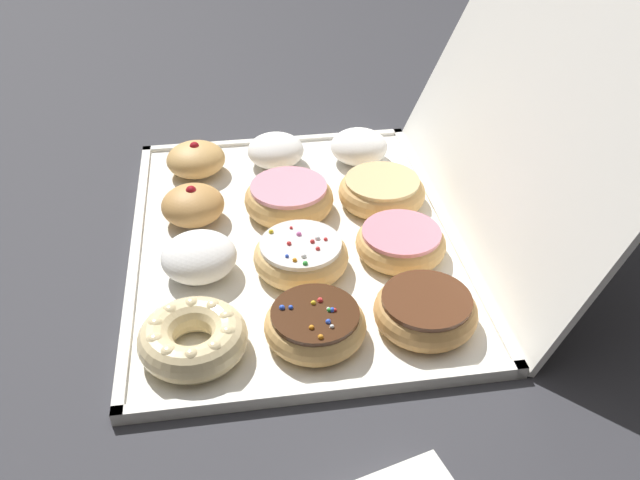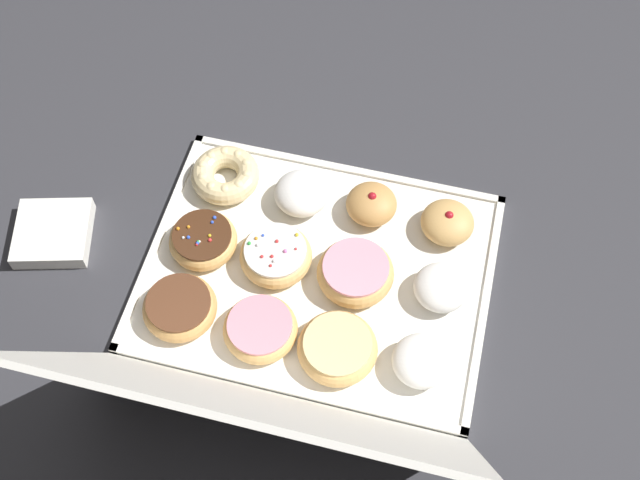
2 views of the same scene
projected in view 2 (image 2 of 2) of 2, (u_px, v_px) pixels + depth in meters
name	position (u px, v px, depth m)	size (l,w,h in m)	color
ground_plane	(318.00, 274.00, 1.24)	(3.00, 3.00, 0.00)	#333338
donut_box	(318.00, 272.00, 1.24)	(0.53, 0.41, 0.01)	white
box_lid_open	(259.00, 405.00, 0.94)	(0.53, 0.40, 0.01)	white
jelly_filled_donut_0	(447.00, 222.00, 1.25)	(0.08, 0.08, 0.05)	tan
jelly_filled_donut_1	(371.00, 204.00, 1.27)	(0.08, 0.08, 0.05)	tan
powdered_filled_donut_2	(302.00, 193.00, 1.28)	(0.09, 0.09, 0.05)	white
cruller_donut_3	(225.00, 175.00, 1.30)	(0.11, 0.11, 0.04)	beige
powdered_filled_donut_4	(441.00, 288.00, 1.19)	(0.08, 0.08, 0.05)	white
pink_frosted_donut_5	(356.00, 271.00, 1.21)	(0.12, 0.12, 0.04)	tan
sprinkle_donut_6	(276.00, 256.00, 1.22)	(0.11, 0.11, 0.04)	#E5B770
sprinkle_donut_7	(203.00, 240.00, 1.24)	(0.11, 0.11, 0.04)	tan
powdered_filled_donut_8	(421.00, 361.00, 1.13)	(0.08, 0.08, 0.05)	white
glazed_ring_donut_9	(337.00, 348.00, 1.15)	(0.12, 0.12, 0.04)	tan
pink_frosted_donut_10	(260.00, 329.00, 1.16)	(0.11, 0.11, 0.03)	tan
chocolate_frosted_donut_11	(180.00, 307.00, 1.18)	(0.11, 0.11, 0.04)	tan
napkin_stack	(53.00, 233.00, 1.26)	(0.12, 0.12, 0.03)	white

